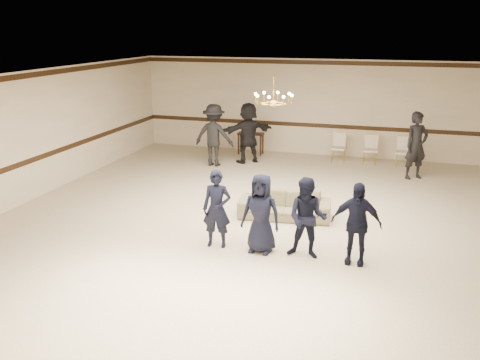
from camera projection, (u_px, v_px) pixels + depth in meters
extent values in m
cube|color=beige|center=(261.00, 224.00, 11.84)|extent=(12.00, 14.00, 0.01)
cube|color=#33251C|center=(263.00, 79.00, 10.94)|extent=(12.00, 14.00, 0.01)
cube|color=beige|center=(315.00, 108.00, 17.81)|extent=(12.00, 0.01, 3.20)
cube|color=beige|center=(71.00, 322.00, 4.96)|extent=(12.00, 0.01, 3.20)
cube|color=beige|center=(26.00, 138.00, 13.07)|extent=(0.01, 14.00, 3.20)
cube|color=black|center=(314.00, 125.00, 17.97)|extent=(12.00, 0.02, 0.14)
cube|color=black|center=(317.00, 62.00, 17.38)|extent=(12.00, 0.02, 0.14)
imported|color=black|center=(217.00, 209.00, 10.47)|extent=(0.61, 0.44, 1.56)
imported|color=black|center=(261.00, 213.00, 10.21)|extent=(0.79, 0.55, 1.56)
imported|color=black|center=(307.00, 218.00, 9.96)|extent=(0.78, 0.61, 1.56)
imported|color=black|center=(356.00, 223.00, 9.71)|extent=(0.93, 0.41, 1.56)
imported|color=#6F6D4A|center=(285.00, 205.00, 12.16)|extent=(2.15, 1.02, 0.61)
imported|color=black|center=(214.00, 135.00, 16.52)|extent=(1.27, 0.76, 1.93)
imported|color=black|center=(248.00, 133.00, 16.91)|extent=(1.75, 1.58, 1.93)
imported|color=black|center=(416.00, 146.00, 15.11)|extent=(0.84, 0.78, 1.93)
cube|color=#351A11|center=(251.00, 144.00, 18.15)|extent=(0.89, 0.41, 0.74)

